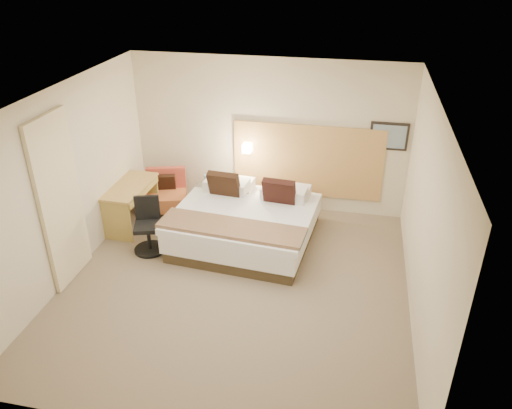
% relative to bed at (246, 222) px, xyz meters
% --- Properties ---
extents(floor, '(4.80, 5.00, 0.02)m').
position_rel_bed_xyz_m(floor, '(0.11, -1.22, -0.35)').
color(floor, '#7C6A53').
rests_on(floor, ground).
extents(ceiling, '(4.80, 5.00, 0.02)m').
position_rel_bed_xyz_m(ceiling, '(0.11, -1.22, 2.37)').
color(ceiling, silver).
rests_on(ceiling, floor).
extents(wall_back, '(4.80, 0.02, 2.70)m').
position_rel_bed_xyz_m(wall_back, '(0.11, 1.29, 1.01)').
color(wall_back, beige).
rests_on(wall_back, floor).
extents(wall_front, '(4.80, 0.02, 2.70)m').
position_rel_bed_xyz_m(wall_front, '(0.11, -3.73, 1.01)').
color(wall_front, beige).
rests_on(wall_front, floor).
extents(wall_left, '(0.02, 5.00, 2.70)m').
position_rel_bed_xyz_m(wall_left, '(-2.30, -1.22, 1.01)').
color(wall_left, beige).
rests_on(wall_left, floor).
extents(wall_right, '(0.02, 5.00, 2.70)m').
position_rel_bed_xyz_m(wall_right, '(2.52, -1.22, 1.01)').
color(wall_right, beige).
rests_on(wall_right, floor).
extents(headboard_panel, '(2.60, 0.04, 1.30)m').
position_rel_bed_xyz_m(headboard_panel, '(0.81, 1.25, 0.61)').
color(headboard_panel, '#BB8848').
rests_on(headboard_panel, wall_back).
extents(art_frame, '(0.62, 0.03, 0.47)m').
position_rel_bed_xyz_m(art_frame, '(2.13, 1.26, 1.16)').
color(art_frame, black).
rests_on(art_frame, wall_back).
extents(art_canvas, '(0.54, 0.01, 0.39)m').
position_rel_bed_xyz_m(art_canvas, '(2.13, 1.24, 1.16)').
color(art_canvas, gray).
rests_on(art_canvas, wall_back).
extents(lamp_arm, '(0.02, 0.12, 0.02)m').
position_rel_bed_xyz_m(lamp_arm, '(-0.24, 1.20, 0.81)').
color(lamp_arm, silver).
rests_on(lamp_arm, wall_back).
extents(lamp_shade, '(0.15, 0.15, 0.15)m').
position_rel_bed_xyz_m(lamp_shade, '(-0.24, 1.14, 0.81)').
color(lamp_shade, '#F3E2BD').
rests_on(lamp_shade, wall_back).
extents(curtain, '(0.06, 0.90, 2.42)m').
position_rel_bed_xyz_m(curtain, '(-2.25, -1.47, 0.88)').
color(curtain, beige).
rests_on(curtain, wall_left).
extents(bottle_a, '(0.07, 0.07, 0.21)m').
position_rel_bed_xyz_m(bottle_a, '(-0.86, 0.67, 0.34)').
color(bottle_a, '#8FC8DE').
rests_on(bottle_a, side_table).
extents(bottle_b, '(0.07, 0.07, 0.21)m').
position_rel_bed_xyz_m(bottle_b, '(-0.80, 0.69, 0.34)').
color(bottle_b, '#87B7D2').
rests_on(bottle_b, side_table).
extents(menu_folder, '(0.14, 0.07, 0.23)m').
position_rel_bed_xyz_m(menu_folder, '(-0.75, 0.60, 0.35)').
color(menu_folder, '#381E17').
rests_on(menu_folder, side_table).
extents(bed, '(2.30, 2.25, 1.04)m').
position_rel_bed_xyz_m(bed, '(0.00, 0.00, 0.00)').
color(bed, '#3C2F1E').
rests_on(bed, floor).
extents(lounge_chair, '(0.85, 0.79, 0.74)m').
position_rel_bed_xyz_m(lounge_chair, '(-1.64, 0.74, -0.04)').
color(lounge_chair, '#A9844F').
rests_on(lounge_chair, floor).
extents(side_table, '(0.57, 0.57, 0.58)m').
position_rel_bed_xyz_m(side_table, '(-0.81, 0.64, -0.02)').
color(side_table, silver).
rests_on(side_table, floor).
extents(desk, '(0.57, 1.20, 0.74)m').
position_rel_bed_xyz_m(desk, '(-2.00, 0.11, 0.24)').
color(desk, tan).
rests_on(desk, floor).
extents(desk_chair, '(0.62, 0.62, 0.87)m').
position_rel_bed_xyz_m(desk_chair, '(-1.43, -0.59, 0.02)').
color(desk_chair, black).
rests_on(desk_chair, floor).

